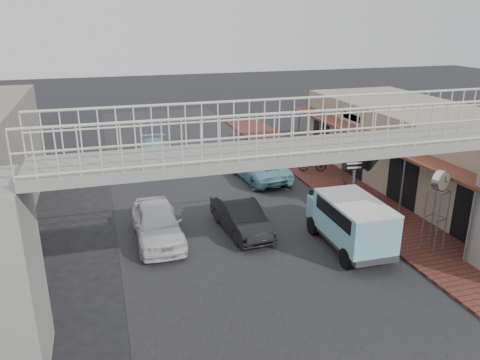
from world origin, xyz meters
TOP-DOWN VIEW (x-y plane):
  - ground at (0.00, 0.00)m, footprint 120.00×120.00m
  - road_strip at (0.00, 0.00)m, footprint 10.00×60.00m
  - sidewalk at (6.50, 3.00)m, footprint 3.00×40.00m
  - shophouse_row at (10.97, 4.00)m, footprint 7.20×18.00m
  - footbridge at (0.00, -4.00)m, footprint 16.40×2.40m
  - white_hatchback at (-3.41, 2.17)m, footprint 1.80×4.44m
  - dark_sedan at (0.00, 2.01)m, footprint 1.76×4.15m
  - angkot_curb at (2.92, 8.14)m, footprint 2.52×4.85m
  - angkot_far at (-2.22, 12.73)m, footprint 2.35×4.90m
  - angkot_van at (3.56, -0.63)m, footprint 1.99×4.18m
  - motorcycle_near at (5.30, 3.93)m, footprint 1.90×0.97m
  - motorcycle_far at (6.18, 8.27)m, footprint 1.66×0.97m
  - street_clock at (6.41, -1.79)m, footprint 0.81×0.76m
  - arrow_sign at (6.08, 2.23)m, footprint 1.78×1.15m

SIDE VIEW (x-z plane):
  - ground at x=0.00m, z-range 0.00..0.00m
  - road_strip at x=0.00m, z-range 0.00..0.01m
  - sidewalk at x=6.50m, z-range 0.00..0.10m
  - motorcycle_near at x=5.30m, z-range 0.10..1.05m
  - motorcycle_far at x=6.18m, z-range 0.10..1.06m
  - angkot_curb at x=2.92m, z-range 0.00..1.31m
  - dark_sedan at x=0.00m, z-range 0.00..1.33m
  - angkot_far at x=-2.22m, z-range 0.00..1.38m
  - white_hatchback at x=-3.41m, z-range 0.00..1.51m
  - angkot_van at x=3.56m, z-range 0.27..2.30m
  - shophouse_row at x=10.97m, z-range 0.01..4.01m
  - arrow_sign at x=6.08m, z-range 1.02..4.03m
  - street_clock at x=6.41m, z-range 1.14..4.29m
  - footbridge at x=0.00m, z-range 0.01..6.35m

